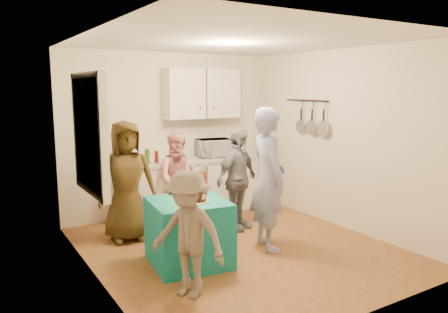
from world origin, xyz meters
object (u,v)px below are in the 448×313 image
party_table (189,232)px  child_near_left (188,234)px  man_birthday (268,179)px  woman_back_center (180,179)px  punch_jar (199,181)px  microwave (214,148)px  woman_back_right (237,179)px  counter (191,188)px  woman_back_left (126,181)px

party_table → child_near_left: size_ratio=0.67×
man_birthday → woman_back_center: man_birthday is taller
party_table → child_near_left: bearing=-117.2°
punch_jar → party_table: bearing=-140.5°
microwave → woman_back_right: bearing=-92.6°
party_table → counter: bearing=61.9°
woman_back_center → woman_back_right: size_ratio=0.95×
counter → child_near_left: bearing=-117.9°
microwave → party_table: size_ratio=0.64×
child_near_left → man_birthday: bearing=84.7°
party_table → woman_back_center: size_ratio=0.61×
microwave → party_table: microwave is taller
punch_jar → woman_back_left: bearing=121.5°
woman_back_left → woman_back_center: woman_back_left is taller
man_birthday → woman_back_right: 0.86m
man_birthday → woman_back_right: (0.08, 0.84, -0.17)m
woman_back_right → man_birthday: bearing=-116.8°
child_near_left → punch_jar: bearing=117.1°
woman_back_left → microwave: bearing=27.3°
woman_back_right → microwave: bearing=56.8°
man_birthday → woman_back_left: bearing=64.1°
counter → woman_back_right: woman_back_right is taller
microwave → child_near_left: bearing=-115.6°
microwave → party_table: (-1.40, -1.81, -0.68)m
punch_jar → man_birthday: bearing=-17.7°
counter → man_birthday: 1.94m
counter → punch_jar: punch_jar is taller
woman_back_left → party_table: bearing=-67.1°
party_table → woman_back_right: woman_back_right is taller
man_birthday → child_near_left: man_birthday is taller
counter → man_birthday: bearing=-86.0°
microwave → man_birthday: man_birthday is taller
counter → punch_jar: size_ratio=6.47×
party_table → punch_jar: 0.64m
punch_jar → woman_back_center: woman_back_center is taller
woman_back_left → woman_back_center: size_ratio=1.16×
party_table → child_near_left: 0.85m
man_birthday → child_near_left: (-1.47, -0.65, -0.27)m
counter → woman_back_center: 0.68m
counter → punch_jar: bearing=-114.2°
man_birthday → woman_back_center: 1.54m
party_table → child_near_left: child_near_left is taller
party_table → woman_back_right: size_ratio=0.57×
woman_back_right → child_near_left: size_ratio=1.17×
microwave → man_birthday: (-0.30, -1.88, -0.15)m
woman_back_right → woman_back_center: bearing=116.0°
woman_back_left → woman_back_center: (0.88, 0.20, -0.11)m
punch_jar → child_near_left: bearing=-123.7°
party_table → woman_back_center: woman_back_center is taller
counter → woman_back_left: bearing=-153.4°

